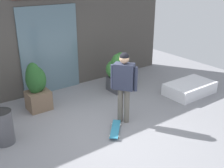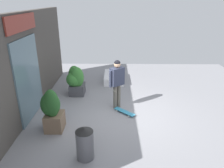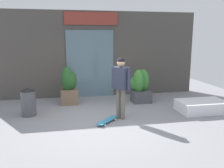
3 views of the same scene
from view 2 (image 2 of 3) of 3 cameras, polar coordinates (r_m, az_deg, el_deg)
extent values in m
plane|color=gray|center=(7.27, 2.69, -8.11)|extent=(12.00, 12.00, 0.00)
cube|color=#4C4742|center=(7.19, -22.85, 4.14)|extent=(8.42, 0.25, 3.29)
cube|color=slate|center=(7.19, -21.56, 1.30)|extent=(1.82, 0.06, 2.58)
cube|color=maroon|center=(6.88, -23.24, 14.94)|extent=(2.01, 0.05, 0.47)
cylinder|color=#666056|center=(7.54, 1.82, -3.16)|extent=(0.13, 0.13, 0.87)
cylinder|color=#666056|center=(7.46, 0.84, -3.47)|extent=(0.13, 0.13, 0.87)
cube|color=#2D3347|center=(7.21, 1.38, 2.06)|extent=(0.49, 0.53, 0.62)
cylinder|color=#2D3347|center=(7.39, 3.11, 2.24)|extent=(0.09, 0.09, 0.59)
cylinder|color=#2D3347|center=(7.07, -0.42, 1.35)|extent=(0.09, 0.09, 0.59)
sphere|color=tan|center=(7.08, 1.42, 5.33)|extent=(0.23, 0.23, 0.23)
sphere|color=black|center=(7.07, 1.42, 5.63)|extent=(0.21, 0.21, 0.21)
cube|color=teal|center=(7.29, 3.38, -7.42)|extent=(0.69, 0.73, 0.02)
cylinder|color=silver|center=(7.24, 5.49, -8.09)|extent=(0.06, 0.06, 0.05)
cylinder|color=silver|center=(7.10, 4.47, -8.70)|extent=(0.06, 0.06, 0.05)
cylinder|color=silver|center=(7.52, 2.34, -6.75)|extent=(0.06, 0.06, 0.05)
cylinder|color=silver|center=(7.39, 1.29, -7.31)|extent=(0.06, 0.06, 0.05)
cube|color=#47474C|center=(8.76, -9.31, -1.38)|extent=(0.65, 0.59, 0.42)
ellipsoid|color=#387A33|center=(8.44, -9.38, 1.84)|extent=(0.38, 0.53, 0.83)
ellipsoid|color=#387A33|center=(8.52, -10.33, 1.23)|extent=(0.57, 0.58, 0.58)
ellipsoid|color=#387A33|center=(8.67, -10.09, 2.29)|extent=(0.41, 0.49, 0.81)
cube|color=brown|center=(6.59, -15.19, -9.74)|extent=(0.59, 0.52, 0.52)
ellipsoid|color=#235123|center=(6.25, -16.06, -5.12)|extent=(0.41, 0.44, 0.86)
ellipsoid|color=#235123|center=(6.35, -16.29, -5.30)|extent=(0.53, 0.56, 0.72)
cylinder|color=#4C4C51|center=(5.33, -7.31, -15.98)|extent=(0.43, 0.43, 0.75)
cone|color=black|center=(5.08, -7.55, -12.15)|extent=(0.43, 0.43, 0.11)
cube|color=white|center=(10.06, 0.50, 1.82)|extent=(1.49, 0.90, 0.35)
camera|label=1|loc=(5.61, 59.21, 9.21)|focal=44.06mm
camera|label=3|loc=(8.44, 50.96, 4.79)|focal=38.12mm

